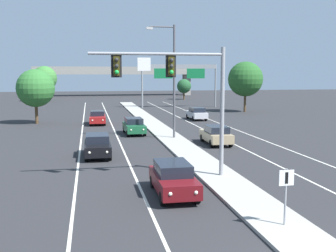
{
  "coord_description": "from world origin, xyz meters",
  "views": [
    {
      "loc": [
        -7.18,
        -10.07,
        5.91
      ],
      "look_at": [
        -3.2,
        10.78,
        3.2
      ],
      "focal_mm": 44.09,
      "sensor_mm": 36.0,
      "label": 1
    }
  ],
  "objects": [
    {
      "name": "edge_stripe_right",
      "position": [
        8.0,
        25.0,
        0.0
      ],
      "size": [
        0.14,
        100.0,
        0.01
      ],
      "primitive_type": "cube",
      "color": "silver",
      "rests_on": "ground"
    },
    {
      "name": "car_oncoming_red",
      "position": [
        -6.3,
        38.49,
        0.82
      ],
      "size": [
        1.89,
        4.5,
        1.58
      ],
      "color": "maroon",
      "rests_on": "ground"
    },
    {
      "name": "tree_far_right_b",
      "position": [
        16.36,
        50.0,
        5.05
      ],
      "size": [
        5.34,
        5.34,
        7.72
      ],
      "color": "#4C3823",
      "rests_on": "ground"
    },
    {
      "name": "car_oncoming_black",
      "position": [
        -6.7,
        19.39,
        0.82
      ],
      "size": [
        1.83,
        4.47,
        1.58
      ],
      "color": "black",
      "rests_on": "ground"
    },
    {
      "name": "car_oncoming_darkred",
      "position": [
        -3.24,
        9.19,
        0.82
      ],
      "size": [
        1.84,
        4.48,
        1.58
      ],
      "color": "#5B0F14",
      "rests_on": "ground"
    },
    {
      "name": "median_island",
      "position": [
        0.0,
        18.0,
        0.07
      ],
      "size": [
        2.4,
        110.0,
        0.15
      ],
      "primitive_type": "cube",
      "color": "#9E9B93",
      "rests_on": "ground"
    },
    {
      "name": "car_receding_silver",
      "position": [
        6.31,
        40.98,
        0.82
      ],
      "size": [
        1.91,
        4.51,
        1.58
      ],
      "color": "#B7B7BC",
      "rests_on": "ground"
    },
    {
      "name": "tree_far_left_a",
      "position": [
        -13.36,
        40.38,
        4.19
      ],
      "size": [
        4.44,
        4.44,
        6.42
      ],
      "color": "#4C3823",
      "rests_on": "ground"
    },
    {
      "name": "median_sign_post",
      "position": [
        0.06,
        4.01,
        1.59
      ],
      "size": [
        0.6,
        0.1,
        2.2
      ],
      "color": "gray",
      "rests_on": "median_island"
    },
    {
      "name": "car_receding_tan",
      "position": [
        3.19,
        22.73,
        0.82
      ],
      "size": [
        1.9,
        4.5,
        1.58
      ],
      "color": "tan",
      "rests_on": "ground"
    },
    {
      "name": "street_lamp_median",
      "position": [
        0.06,
        26.11,
        5.79
      ],
      "size": [
        2.58,
        0.28,
        10.0
      ],
      "color": "#4C4C51",
      "rests_on": "median_island"
    },
    {
      "name": "edge_stripe_left",
      "position": [
        -8.0,
        25.0,
        0.0
      ],
      "size": [
        0.14,
        100.0,
        0.01
      ],
      "primitive_type": "cube",
      "color": "silver",
      "rests_on": "ground"
    },
    {
      "name": "overpass_bridge",
      "position": [
        0.0,
        100.79,
        5.78
      ],
      "size": [
        42.4,
        6.4,
        7.65
      ],
      "color": "gray",
      "rests_on": "ground"
    },
    {
      "name": "tree_far_right_a",
      "position": [
        14.0,
        81.45,
        3.03
      ],
      "size": [
        3.22,
        3.22,
        4.65
      ],
      "color": "#4C3823",
      "rests_on": "ground"
    },
    {
      "name": "lane_stripe_oncoming_center",
      "position": [
        -4.7,
        25.0,
        0.0
      ],
      "size": [
        0.14,
        100.0,
        0.01
      ],
      "primitive_type": "cube",
      "color": "silver",
      "rests_on": "ground"
    },
    {
      "name": "overhead_signal_mast",
      "position": [
        -2.26,
        11.97,
        5.34
      ],
      "size": [
        7.45,
        0.44,
        7.2
      ],
      "color": "gray",
      "rests_on": "median_island"
    },
    {
      "name": "tree_far_left_b",
      "position": [
        -16.36,
        80.27,
        4.88
      ],
      "size": [
        5.16,
        5.16,
        7.46
      ],
      "color": "#4C3823",
      "rests_on": "ground"
    },
    {
      "name": "car_oncoming_green",
      "position": [
        -2.96,
        29.84,
        0.82
      ],
      "size": [
        1.92,
        4.51,
        1.58
      ],
      "color": "#195633",
      "rests_on": "ground"
    },
    {
      "name": "highway_sign_gantry",
      "position": [
        8.2,
        59.93,
        6.16
      ],
      "size": [
        13.28,
        0.42,
        7.5
      ],
      "color": "gray",
      "rests_on": "ground"
    },
    {
      "name": "lane_stripe_receding_center",
      "position": [
        4.7,
        25.0,
        0.0
      ],
      "size": [
        0.14,
        100.0,
        0.01
      ],
      "primitive_type": "cube",
      "color": "silver",
      "rests_on": "ground"
    }
  ]
}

